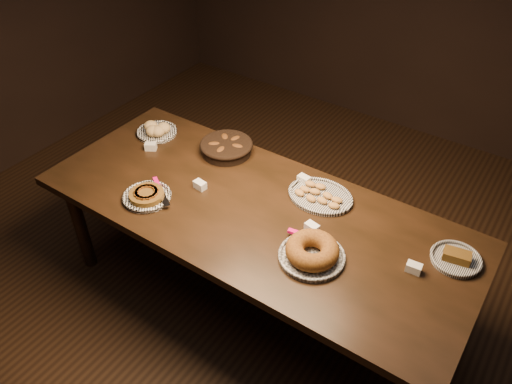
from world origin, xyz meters
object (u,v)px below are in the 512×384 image
Objects in this scene: madeleine_platter at (320,196)px; bundt_cake_plate at (312,252)px; apple_tart_plate at (147,196)px; buffet_table at (253,218)px.

bundt_cake_plate reaches higher than madeleine_platter.
apple_tart_plate is at bearing -175.11° from bundt_cake_plate.
buffet_table is 0.39m from madeleine_platter.
madeleine_platter is 1.06× the size of bundt_cake_plate.
madeleine_platter reaches higher than buffet_table.
buffet_table is at bearing 159.79° from bundt_cake_plate.
madeleine_platter is at bearing 111.80° from bundt_cake_plate.
bundt_cake_plate reaches higher than buffet_table.
bundt_cake_plate is (0.19, -0.42, 0.03)m from madeleine_platter.
apple_tart_plate is 0.83× the size of madeleine_platter.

